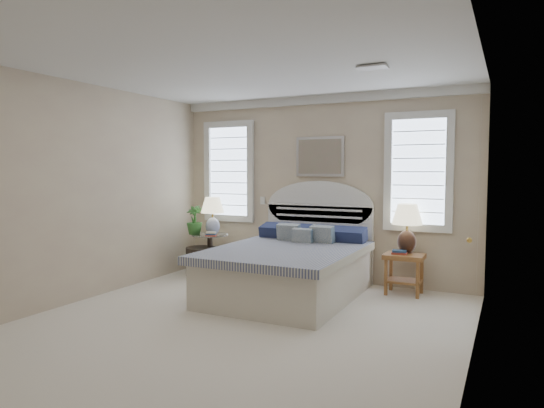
{
  "coord_description": "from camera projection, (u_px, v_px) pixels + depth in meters",
  "views": [
    {
      "loc": [
        2.52,
        -4.21,
        1.62
      ],
      "look_at": [
        -0.05,
        1.0,
        1.22
      ],
      "focal_mm": 32.0,
      "sensor_mm": 36.0,
      "label": 1
    }
  ],
  "objects": [
    {
      "name": "floor_pot",
      "position": [
        202.0,
        261.0,
        7.46
      ],
      "size": [
        0.6,
        0.6,
        0.44
      ],
      "primitive_type": "cylinder",
      "rotation": [
        0.0,
        0.0,
        -0.32
      ],
      "color": "black",
      "rests_on": "floor"
    },
    {
      "name": "switch_plate",
      "position": [
        263.0,
        200.0,
        7.55
      ],
      "size": [
        0.08,
        0.01,
        0.12
      ],
      "primitive_type": "cube",
      "color": "silver",
      "rests_on": "wall_back"
    },
    {
      "name": "floor",
      "position": [
        234.0,
        328.0,
        4.99
      ],
      "size": [
        4.5,
        5.0,
        0.01
      ],
      "primitive_type": "cube",
      "color": "beige",
      "rests_on": "ground"
    },
    {
      "name": "wall_right",
      "position": [
        473.0,
        204.0,
        3.9
      ],
      "size": [
        0.02,
        5.0,
        2.7
      ],
      "primitive_type": "cube",
      "color": "tan",
      "rests_on": "floor"
    },
    {
      "name": "hvac_vent",
      "position": [
        373.0,
        67.0,
        4.99
      ],
      "size": [
        0.3,
        0.2,
        0.02
      ],
      "primitive_type": "cube",
      "color": "#B2B2B2",
      "rests_on": "ceiling"
    },
    {
      "name": "nightstand_right",
      "position": [
        404.0,
        265.0,
        6.31
      ],
      "size": [
        0.5,
        0.4,
        0.53
      ],
      "color": "olive",
      "rests_on": "floor"
    },
    {
      "name": "crown_molding",
      "position": [
        320.0,
        100.0,
        7.0
      ],
      "size": [
        4.5,
        0.08,
        0.12
      ],
      "primitive_type": "cube",
      "color": "silver",
      "rests_on": "wall_back"
    },
    {
      "name": "ceiling",
      "position": [
        232.0,
        61.0,
        4.8
      ],
      "size": [
        4.5,
        5.0,
        0.01
      ],
      "primitive_type": "cube",
      "color": "silver",
      "rests_on": "wall_back"
    },
    {
      "name": "potted_plant",
      "position": [
        194.0,
        220.0,
        7.48
      ],
      "size": [
        0.3,
        0.3,
        0.44
      ],
      "primitive_type": "imported",
      "rotation": [
        0.0,
        0.0,
        0.24
      ],
      "color": "#2B6B2D",
      "rests_on": "side_table_left"
    },
    {
      "name": "lamp_left",
      "position": [
        213.0,
        212.0,
        7.45
      ],
      "size": [
        0.44,
        0.44,
        0.58
      ],
      "rotation": [
        0.0,
        0.0,
        -0.29
      ],
      "color": "silver",
      "rests_on": "side_table_left"
    },
    {
      "name": "painting",
      "position": [
        320.0,
        157.0,
        7.06
      ],
      "size": [
        0.74,
        0.04,
        0.58
      ],
      "primitive_type": "cube",
      "color": "silver",
      "rests_on": "wall_back"
    },
    {
      "name": "window_right",
      "position": [
        418.0,
        172.0,
        6.48
      ],
      "size": [
        0.9,
        0.06,
        1.6
      ],
      "primitive_type": "cube",
      "color": "#C6DBFA",
      "rests_on": "wall_back"
    },
    {
      "name": "books_right",
      "position": [
        399.0,
        252.0,
        6.3
      ],
      "size": [
        0.2,
        0.15,
        0.05
      ],
      "rotation": [
        0.0,
        0.0,
        0.05
      ],
      "color": "#A03628",
      "rests_on": "nightstand_right"
    },
    {
      "name": "window_left",
      "position": [
        229.0,
        172.0,
        7.78
      ],
      "size": [
        0.9,
        0.06,
        1.6
      ],
      "primitive_type": "cube",
      "color": "#C6DBFA",
      "rests_on": "wall_back"
    },
    {
      "name": "books_left",
      "position": [
        211.0,
        234.0,
        7.28
      ],
      "size": [
        0.19,
        0.17,
        0.06
      ],
      "rotation": [
        0.0,
        0.0,
        0.4
      ],
      "color": "#A03628",
      "rests_on": "side_table_left"
    },
    {
      "name": "wall_left",
      "position": [
        74.0,
        193.0,
        5.89
      ],
      "size": [
        0.02,
        5.0,
        2.7
      ],
      "primitive_type": "cube",
      "color": "tan",
      "rests_on": "floor"
    },
    {
      "name": "closet_door",
      "position": [
        479.0,
        211.0,
        4.99
      ],
      "size": [
        0.02,
        1.8,
        2.4
      ],
      "primitive_type": "cube",
      "color": "white",
      "rests_on": "floor"
    },
    {
      "name": "bed",
      "position": [
        291.0,
        266.0,
        6.26
      ],
      "size": [
        1.72,
        2.28,
        1.47
      ],
      "color": "beige",
      "rests_on": "floor"
    },
    {
      "name": "lamp_right",
      "position": [
        407.0,
        223.0,
        6.39
      ],
      "size": [
        0.46,
        0.46,
        0.66
      ],
      "rotation": [
        0.0,
        0.0,
        -0.15
      ],
      "color": "black",
      "rests_on": "nightstand_right"
    },
    {
      "name": "side_table_left",
      "position": [
        210.0,
        250.0,
        7.52
      ],
      "size": [
        0.56,
        0.56,
        0.63
      ],
      "color": "black",
      "rests_on": "floor"
    },
    {
      "name": "wall_back",
      "position": [
        320.0,
        189.0,
        7.13
      ],
      "size": [
        4.5,
        0.02,
        2.7
      ],
      "primitive_type": "cube",
      "color": "tan",
      "rests_on": "floor"
    }
  ]
}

